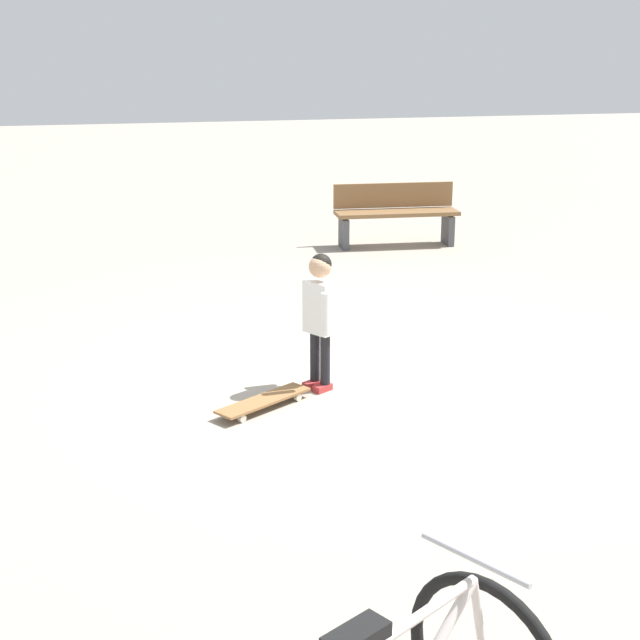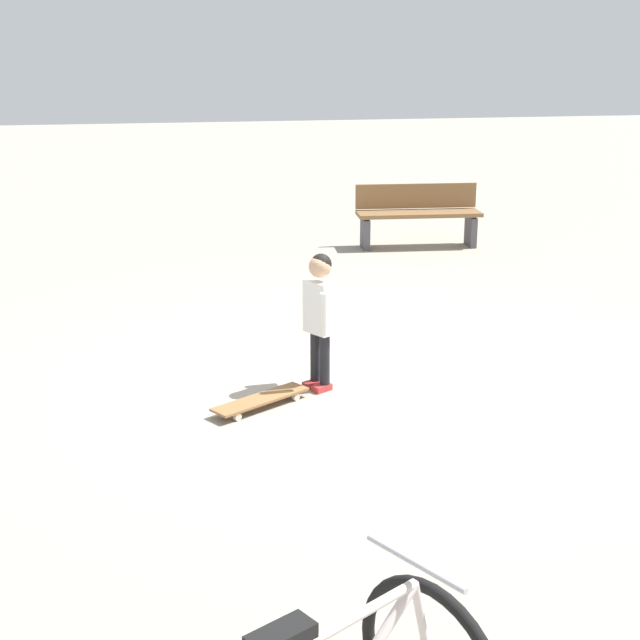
# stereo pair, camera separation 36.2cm
# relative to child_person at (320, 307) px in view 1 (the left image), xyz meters

# --- Properties ---
(ground_plane) EXTENTS (50.00, 50.00, 0.00)m
(ground_plane) POSITION_rel_child_person_xyz_m (0.25, -0.42, -0.66)
(ground_plane) COLOR #9E9384
(child_person) EXTENTS (0.41, 0.26, 1.06)m
(child_person) POSITION_rel_child_person_xyz_m (0.00, 0.00, 0.00)
(child_person) COLOR black
(child_person) RESTS_ON ground
(skateboard) EXTENTS (0.58, 0.77, 0.07)m
(skateboard) POSITION_rel_child_person_xyz_m (-0.30, 0.50, -0.60)
(skateboard) COLOR olive
(skateboard) RESTS_ON ground
(street_bench) EXTENTS (0.58, 1.63, 0.80)m
(street_bench) POSITION_rel_child_person_xyz_m (4.84, -2.28, -0.23)
(street_bench) COLOR brown
(street_bench) RESTS_ON ground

